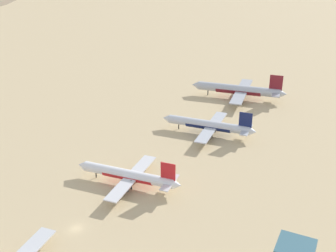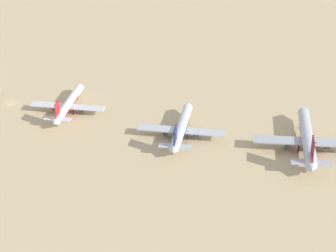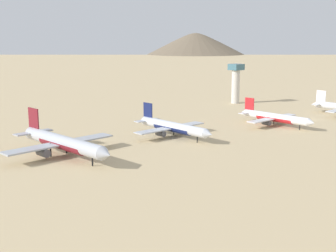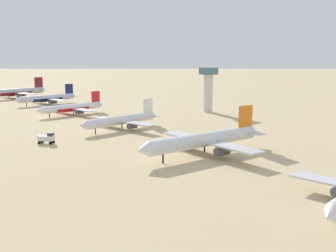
# 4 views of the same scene
# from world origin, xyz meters

# --- Properties ---
(ground_plane) EXTENTS (1800.00, 1800.00, 0.00)m
(ground_plane) POSITION_xyz_m (0.00, 0.00, 0.00)
(ground_plane) COLOR tan
(parked_jet_0) EXTENTS (50.07, 40.86, 14.45)m
(parked_jet_0) POSITION_xyz_m (-10.27, -126.70, 4.81)
(parked_jet_0) COLOR #B2B7C1
(parked_jet_0) RESTS_ON ground
(parked_jet_1) EXTENTS (42.05, 34.20, 12.12)m
(parked_jet_1) POSITION_xyz_m (-11.78, -78.47, 4.03)
(parked_jet_1) COLOR silver
(parked_jet_1) RESTS_ON ground
(parked_jet_2) EXTENTS (39.15, 31.85, 11.29)m
(parked_jet_2) POSITION_xyz_m (-1.78, -27.59, 3.75)
(parked_jet_2) COLOR white
(parked_jet_2) RESTS_ON ground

